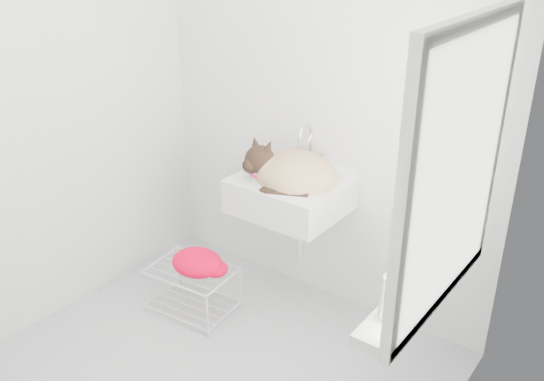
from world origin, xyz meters
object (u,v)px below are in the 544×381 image
Objects in this scene: wire_rack at (192,288)px; cat at (291,173)px; bottle_b at (421,285)px; bottle_c at (434,272)px; sink at (291,179)px; bottle_a at (390,319)px.

cat is at bearing 38.84° from wire_rack.
bottle_b reaches higher than bottle_c.
bottle_b is at bearing -37.29° from cat.
sink is 3.30× the size of bottle_b.
bottle_b is at bearing -90.00° from bottle_c.
bottle_c is at bearing -1.42° from wire_rack.
bottle_c is (0.00, 0.12, 0.00)m from bottle_b.
bottle_a is at bearing -90.00° from bottle_b.
bottle_a is at bearing -16.34° from wire_rack.
wire_rack is 3.19× the size of bottle_c.
bottle_c is at bearing 90.00° from bottle_b.
bottle_c is at bearing -31.68° from cat.
bottle_a is at bearing -90.00° from bottle_c.
wire_rack is (-0.45, -0.36, -0.74)m from cat.
bottle_a is (1.01, -0.79, -0.04)m from cat.
wire_rack is (-0.44, -0.38, -0.70)m from sink.
cat is 1.13m from bottle_b.
bottle_b is (1.02, -0.54, 0.00)m from sink.
cat is at bearing 152.64° from bottle_b.
bottle_a is (1.46, -0.43, 0.70)m from wire_rack.
bottle_a is 0.39m from bottle_c.
cat reaches higher than bottle_a.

